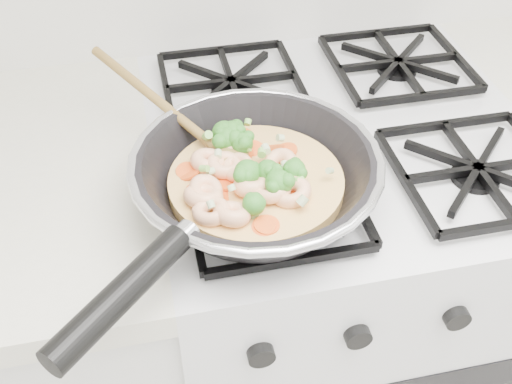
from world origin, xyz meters
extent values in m
cube|color=silver|center=(0.00, 1.70, 0.45)|extent=(0.60, 0.60, 0.90)
cube|color=black|center=(0.00, 1.70, 0.91)|extent=(0.56, 0.56, 0.02)
torus|color=silver|center=(-0.17, 1.56, 0.98)|extent=(0.33, 0.33, 0.01)
cylinder|color=black|center=(-0.35, 1.38, 0.98)|extent=(0.16, 0.16, 0.03)
cylinder|color=#F4C16A|center=(-0.17, 1.56, 0.95)|extent=(0.23, 0.23, 0.02)
ellipsoid|color=olive|center=(-0.20, 1.60, 0.97)|extent=(0.07, 0.07, 0.02)
cylinder|color=olive|center=(-0.28, 1.72, 0.99)|extent=(0.17, 0.23, 0.07)
torus|color=#FFC696|center=(-0.16, 1.52, 0.97)|extent=(0.05, 0.06, 0.03)
torus|color=#FFC696|center=(-0.18, 1.62, 0.97)|extent=(0.06, 0.06, 0.03)
torus|color=#FFC696|center=(-0.19, 1.57, 0.97)|extent=(0.06, 0.05, 0.03)
torus|color=#FFC696|center=(-0.24, 1.53, 0.97)|extent=(0.07, 0.07, 0.03)
torus|color=#FFC696|center=(-0.14, 1.56, 0.97)|extent=(0.07, 0.07, 0.03)
torus|color=#FFC696|center=(-0.24, 1.50, 0.97)|extent=(0.06, 0.06, 0.02)
torus|color=#FFC696|center=(-0.21, 1.58, 0.97)|extent=(0.06, 0.06, 0.03)
torus|color=#FFC696|center=(-0.24, 1.54, 0.97)|extent=(0.06, 0.06, 0.02)
torus|color=#FFC696|center=(-0.14, 1.51, 0.97)|extent=(0.06, 0.06, 0.03)
torus|color=#FFC696|center=(-0.23, 1.59, 0.97)|extent=(0.05, 0.06, 0.02)
torus|color=#FFC696|center=(-0.18, 1.53, 0.97)|extent=(0.06, 0.06, 0.03)
torus|color=#FFC696|center=(-0.22, 1.49, 0.97)|extent=(0.07, 0.07, 0.03)
ellipsoid|color=#3E8A2D|center=(-0.20, 1.63, 0.98)|extent=(0.05, 0.05, 0.03)
ellipsoid|color=#3E8A2D|center=(-0.13, 1.54, 0.98)|extent=(0.04, 0.04, 0.03)
ellipsoid|color=#3E8A2D|center=(-0.15, 1.52, 0.98)|extent=(0.04, 0.04, 0.03)
ellipsoid|color=#3E8A2D|center=(-0.18, 1.55, 0.98)|extent=(0.04, 0.04, 0.03)
ellipsoid|color=#3E8A2D|center=(-0.20, 1.62, 0.98)|extent=(0.04, 0.04, 0.03)
ellipsoid|color=#3E8A2D|center=(-0.19, 1.49, 0.98)|extent=(0.04, 0.04, 0.03)
ellipsoid|color=#3E8A2D|center=(-0.16, 1.54, 0.98)|extent=(0.04, 0.04, 0.03)
ellipsoid|color=#3E8A2D|center=(-0.18, 1.61, 0.98)|extent=(0.04, 0.04, 0.03)
ellipsoid|color=#3E8A2D|center=(-0.19, 1.63, 0.98)|extent=(0.04, 0.04, 0.03)
cylinder|color=orange|center=(-0.14, 1.52, 0.96)|extent=(0.04, 0.04, 0.01)
cylinder|color=orange|center=(-0.25, 1.55, 0.96)|extent=(0.03, 0.03, 0.01)
cylinder|color=orange|center=(-0.18, 1.61, 0.96)|extent=(0.04, 0.04, 0.00)
cylinder|color=orange|center=(-0.17, 1.53, 0.96)|extent=(0.04, 0.04, 0.01)
cylinder|color=orange|center=(-0.18, 1.47, 0.96)|extent=(0.04, 0.04, 0.01)
cylinder|color=orange|center=(-0.16, 1.61, 0.96)|extent=(0.03, 0.03, 0.01)
cylinder|color=orange|center=(-0.12, 1.60, 0.96)|extent=(0.04, 0.04, 0.01)
cylinder|color=orange|center=(-0.22, 1.53, 0.96)|extent=(0.04, 0.04, 0.01)
cylinder|color=orange|center=(-0.26, 1.59, 0.96)|extent=(0.04, 0.04, 0.00)
cylinder|color=orange|center=(-0.21, 1.55, 0.96)|extent=(0.03, 0.03, 0.00)
cylinder|color=orange|center=(-0.18, 1.47, 0.96)|extent=(0.04, 0.04, 0.00)
cylinder|color=orange|center=(-0.17, 1.65, 0.96)|extent=(0.05, 0.05, 0.01)
cylinder|color=orange|center=(-0.20, 1.63, 0.96)|extent=(0.04, 0.04, 0.01)
cylinder|color=orange|center=(-0.26, 1.58, 0.96)|extent=(0.03, 0.03, 0.01)
cylinder|color=orange|center=(-0.13, 1.61, 0.96)|extent=(0.04, 0.04, 0.01)
cylinder|color=#BFD898|center=(-0.21, 1.62, 0.97)|extent=(0.01, 0.01, 0.01)
cylinder|color=#BFD898|center=(-0.23, 1.56, 0.97)|extent=(0.01, 0.01, 0.01)
cylinder|color=#7EC24D|center=(-0.16, 1.64, 0.98)|extent=(0.01, 0.01, 0.01)
cylinder|color=#7EC24D|center=(-0.24, 1.56, 0.98)|extent=(0.01, 0.01, 0.01)
cylinder|color=#BFD898|center=(-0.24, 1.49, 0.98)|extent=(0.01, 0.01, 0.01)
cylinder|color=#7EC24D|center=(-0.22, 1.63, 0.98)|extent=(0.01, 0.01, 0.01)
cylinder|color=#7EC24D|center=(-0.18, 1.56, 0.97)|extent=(0.01, 0.01, 0.01)
cylinder|color=#7EC24D|center=(-0.13, 1.52, 0.98)|extent=(0.01, 0.01, 0.01)
cylinder|color=#BFD898|center=(-0.22, 1.59, 0.98)|extent=(0.01, 0.01, 0.01)
cylinder|color=#BFD898|center=(-0.13, 1.60, 0.98)|extent=(0.01, 0.01, 0.01)
cylinder|color=#7EC24D|center=(-0.12, 1.52, 0.97)|extent=(0.01, 0.01, 0.01)
cylinder|color=#BFD898|center=(-0.13, 1.48, 0.97)|extent=(0.01, 0.01, 0.01)
cylinder|color=#BFD898|center=(-0.12, 1.54, 0.97)|extent=(0.01, 0.01, 0.01)
cylinder|color=#BFD898|center=(-0.13, 1.55, 0.98)|extent=(0.01, 0.01, 0.01)
cylinder|color=#7EC24D|center=(-0.17, 1.60, 0.97)|extent=(0.01, 0.01, 0.01)
cylinder|color=#BFD898|center=(-0.15, 1.58, 0.98)|extent=(0.01, 0.01, 0.01)
cylinder|color=#BFD898|center=(-0.08, 1.53, 0.97)|extent=(0.01, 0.01, 0.01)
cylinder|color=#7EC24D|center=(-0.16, 1.58, 0.98)|extent=(0.01, 0.01, 0.01)
cylinder|color=#BFD898|center=(-0.21, 1.52, 0.98)|extent=(0.01, 0.01, 0.01)
camera|label=1|loc=(-0.30, 0.95, 1.49)|focal=43.92mm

